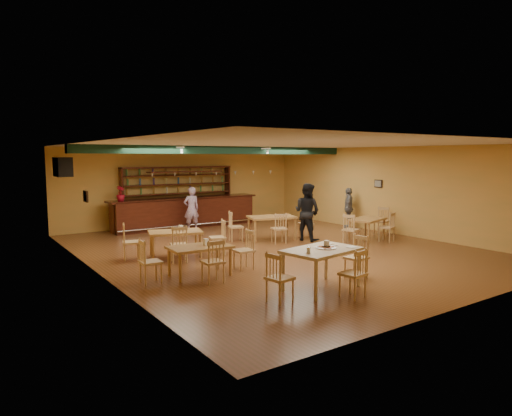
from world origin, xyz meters
TOP-DOWN VIEW (x-y plane):
  - floor at (0.00, 0.00)m, footprint 12.00×12.00m
  - ceiling_beam at (0.00, 2.80)m, footprint 10.00×0.30m
  - track_rail_left at (-1.80, 3.40)m, footprint 0.05×2.50m
  - track_rail_right at (1.40, 3.40)m, footprint 0.05×2.50m
  - ac_unit at (-4.80, 4.20)m, footprint 0.34×0.70m
  - picture_left at (-4.97, 1.00)m, footprint 0.04×0.34m
  - picture_right at (4.97, 0.50)m, footprint 0.04×0.34m
  - bar_counter at (-0.35, 5.15)m, footprint 5.80×0.85m
  - back_bar_hutch at (-0.35, 5.78)m, footprint 4.49×0.40m
  - poinsettia at (-2.80, 5.15)m, footprint 0.37×0.37m
  - dining_table_a at (-2.79, 0.66)m, footprint 1.56×1.20m
  - dining_table_b at (0.87, 1.32)m, footprint 1.69×1.31m
  - dining_table_c at (-3.16, -1.47)m, footprint 1.40×0.88m
  - dining_table_d at (3.39, -0.44)m, footprint 1.54×1.18m
  - near_table at (-1.61, -3.76)m, footprint 1.68×1.22m
  - pizza_tray at (-1.50, -3.76)m, footprint 0.55×0.55m
  - parmesan_shaker at (-2.11, -3.92)m, footprint 0.08×0.08m
  - napkin_stack at (-1.23, -3.54)m, footprint 0.25×0.23m
  - pizza_server at (-1.34, -3.71)m, footprint 0.33×0.16m
  - side_plate at (-1.01, -3.98)m, footprint 0.25×0.25m
  - patron_bar at (-0.51, 4.33)m, footprint 0.60×0.42m
  - patron_right_a at (1.67, 0.52)m, footprint 0.92×1.05m
  - patron_right_b at (4.59, 1.56)m, footprint 0.92×0.84m

SIDE VIEW (x-z plane):
  - floor at x=0.00m, z-range 0.00..0.00m
  - dining_table_d at x=3.39m, z-range 0.00..0.68m
  - dining_table_c at x=-3.16m, z-range 0.00..0.68m
  - dining_table_a at x=-2.79m, z-range 0.00..0.69m
  - dining_table_b at x=0.87m, z-range 0.00..0.75m
  - near_table at x=-1.61m, z-range 0.00..0.82m
  - bar_counter at x=-0.35m, z-range 0.00..1.13m
  - patron_right_b at x=4.59m, z-range 0.00..1.51m
  - patron_bar at x=-0.51m, z-range 0.00..1.58m
  - side_plate at x=-1.01m, z-range 0.82..0.84m
  - pizza_tray at x=-1.50m, z-range 0.82..0.84m
  - napkin_stack at x=-1.23m, z-range 0.82..0.85m
  - pizza_server at x=-1.34m, z-range 0.84..0.84m
  - parmesan_shaker at x=-2.11m, z-range 0.82..0.93m
  - patron_right_a at x=1.67m, z-range 0.00..1.82m
  - back_bar_hutch at x=-0.35m, z-range 0.00..2.28m
  - poinsettia at x=-2.80m, z-range 1.13..1.65m
  - picture_left at x=-4.97m, z-range 1.56..1.84m
  - picture_right at x=4.97m, z-range 1.56..1.84m
  - ac_unit at x=-4.80m, z-range 2.11..2.59m
  - ceiling_beam at x=0.00m, z-range 2.75..3.00m
  - track_rail_left at x=-1.80m, z-range 2.92..2.96m
  - track_rail_right at x=1.40m, z-range 2.92..2.96m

